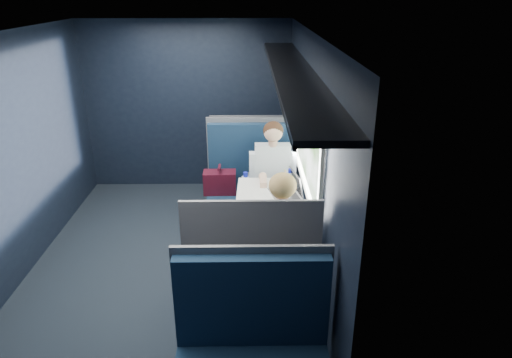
{
  "coord_description": "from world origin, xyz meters",
  "views": [
    {
      "loc": [
        0.84,
        -4.06,
        2.65
      ],
      "look_at": [
        0.9,
        0.0,
        0.95
      ],
      "focal_mm": 32.0,
      "sensor_mm": 36.0,
      "label": 1
    }
  ],
  "objects_px": {
    "seat_bay_far": "(252,279)",
    "bottle_small": "(290,181)",
    "laptop": "(290,189)",
    "man": "(273,174)",
    "table": "(269,206)",
    "seat_bay_near": "(249,192)",
    "seat_row_front": "(250,165)",
    "cup": "(290,177)",
    "woman": "(281,236)"
  },
  "relations": [
    {
      "from": "man",
      "to": "woman",
      "type": "bearing_deg",
      "value": -90.0
    },
    {
      "from": "table",
      "to": "laptop",
      "type": "bearing_deg",
      "value": 21.96
    },
    {
      "from": "table",
      "to": "cup",
      "type": "relative_size",
      "value": 12.13
    },
    {
      "from": "table",
      "to": "seat_row_front",
      "type": "distance_m",
      "value": 1.82
    },
    {
      "from": "table",
      "to": "seat_bay_near",
      "type": "xyz_separation_m",
      "value": [
        -0.2,
        0.87,
        -0.24
      ]
    },
    {
      "from": "laptop",
      "to": "man",
      "type": "bearing_deg",
      "value": 102.38
    },
    {
      "from": "woman",
      "to": "cup",
      "type": "height_order",
      "value": "woman"
    },
    {
      "from": "seat_bay_near",
      "to": "cup",
      "type": "relative_size",
      "value": 15.28
    },
    {
      "from": "man",
      "to": "bottle_small",
      "type": "height_order",
      "value": "man"
    },
    {
      "from": "seat_row_front",
      "to": "laptop",
      "type": "relative_size",
      "value": 3.01
    },
    {
      "from": "seat_row_front",
      "to": "woman",
      "type": "relative_size",
      "value": 0.88
    },
    {
      "from": "man",
      "to": "woman",
      "type": "height_order",
      "value": "same"
    },
    {
      "from": "seat_row_front",
      "to": "cup",
      "type": "relative_size",
      "value": 14.07
    },
    {
      "from": "seat_bay_far",
      "to": "seat_row_front",
      "type": "xyz_separation_m",
      "value": [
        0.0,
        2.67,
        -0.0
      ]
    },
    {
      "from": "cup",
      "to": "table",
      "type": "bearing_deg",
      "value": -118.93
    },
    {
      "from": "woman",
      "to": "seat_bay_far",
      "type": "bearing_deg",
      "value": -146.18
    },
    {
      "from": "seat_bay_far",
      "to": "laptop",
      "type": "bearing_deg",
      "value": 68.06
    },
    {
      "from": "seat_bay_near",
      "to": "seat_bay_far",
      "type": "relative_size",
      "value": 1.0
    },
    {
      "from": "seat_bay_near",
      "to": "man",
      "type": "distance_m",
      "value": 0.43
    },
    {
      "from": "seat_bay_near",
      "to": "seat_bay_far",
      "type": "bearing_deg",
      "value": -89.34
    },
    {
      "from": "man",
      "to": "seat_row_front",
      "type": "bearing_deg",
      "value": 102.83
    },
    {
      "from": "seat_bay_far",
      "to": "cup",
      "type": "distance_m",
      "value": 1.43
    },
    {
      "from": "table",
      "to": "man",
      "type": "xyz_separation_m",
      "value": [
        0.07,
        0.7,
        0.06
      ]
    },
    {
      "from": "seat_bay_far",
      "to": "bottle_small",
      "type": "relative_size",
      "value": 5.27
    },
    {
      "from": "seat_bay_near",
      "to": "man",
      "type": "xyz_separation_m",
      "value": [
        0.27,
        -0.17,
        0.29
      ]
    },
    {
      "from": "table",
      "to": "woman",
      "type": "xyz_separation_m",
      "value": [
        0.07,
        -0.71,
        0.06
      ]
    },
    {
      "from": "table",
      "to": "woman",
      "type": "height_order",
      "value": "woman"
    },
    {
      "from": "seat_row_front",
      "to": "seat_bay_far",
      "type": "bearing_deg",
      "value": -90.0
    },
    {
      "from": "woman",
      "to": "seat_bay_near",
      "type": "bearing_deg",
      "value": 99.72
    },
    {
      "from": "bottle_small",
      "to": "laptop",
      "type": "bearing_deg",
      "value": -95.08
    },
    {
      "from": "bottle_small",
      "to": "cup",
      "type": "height_order",
      "value": "bottle_small"
    },
    {
      "from": "laptop",
      "to": "bottle_small",
      "type": "bearing_deg",
      "value": 84.92
    },
    {
      "from": "seat_row_front",
      "to": "woman",
      "type": "bearing_deg",
      "value": -84.3
    },
    {
      "from": "seat_bay_far",
      "to": "man",
      "type": "bearing_deg",
      "value": 80.97
    },
    {
      "from": "seat_row_front",
      "to": "woman",
      "type": "distance_m",
      "value": 2.54
    },
    {
      "from": "seat_bay_far",
      "to": "laptop",
      "type": "height_order",
      "value": "seat_bay_far"
    },
    {
      "from": "bottle_small",
      "to": "cup",
      "type": "bearing_deg",
      "value": 82.98
    },
    {
      "from": "table",
      "to": "seat_row_front",
      "type": "relative_size",
      "value": 0.86
    },
    {
      "from": "seat_bay_near",
      "to": "bottle_small",
      "type": "distance_m",
      "value": 0.9
    },
    {
      "from": "woman",
      "to": "bottle_small",
      "type": "bearing_deg",
      "value": 80.84
    },
    {
      "from": "seat_bay_far",
      "to": "cup",
      "type": "xyz_separation_m",
      "value": [
        0.43,
        1.31,
        0.37
      ]
    },
    {
      "from": "man",
      "to": "seat_bay_near",
      "type": "bearing_deg",
      "value": 147.8
    },
    {
      "from": "table",
      "to": "seat_bay_near",
      "type": "height_order",
      "value": "seat_bay_near"
    },
    {
      "from": "bottle_small",
      "to": "cup",
      "type": "distance_m",
      "value": 0.26
    },
    {
      "from": "table",
      "to": "seat_bay_near",
      "type": "distance_m",
      "value": 0.92
    },
    {
      "from": "laptop",
      "to": "bottle_small",
      "type": "height_order",
      "value": "laptop"
    },
    {
      "from": "man",
      "to": "table",
      "type": "bearing_deg",
      "value": -95.52
    },
    {
      "from": "man",
      "to": "bottle_small",
      "type": "relative_size",
      "value": 5.53
    },
    {
      "from": "seat_bay_far",
      "to": "laptop",
      "type": "xyz_separation_m",
      "value": [
        0.39,
        0.96,
        0.4
      ]
    },
    {
      "from": "woman",
      "to": "bottle_small",
      "type": "xyz_separation_m",
      "value": [
        0.15,
        0.9,
        0.12
      ]
    }
  ]
}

